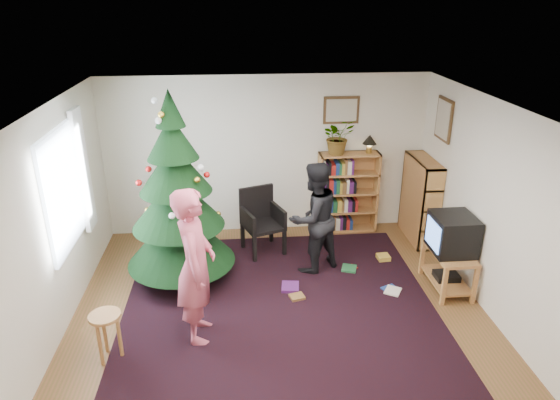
{
  "coord_description": "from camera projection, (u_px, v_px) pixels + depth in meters",
  "views": [
    {
      "loc": [
        -0.47,
        -4.94,
        3.6
      ],
      "look_at": [
        0.08,
        1.04,
        1.1
      ],
      "focal_mm": 32.0,
      "sensor_mm": 36.0,
      "label": 1
    }
  ],
  "objects": [
    {
      "name": "wall_right",
      "position": [
        499.0,
        215.0,
        5.7
      ],
      "size": [
        0.02,
        5.0,
        2.5
      ],
      "primitive_type": "cube",
      "color": "silver",
      "rests_on": "floor"
    },
    {
      "name": "potted_plant",
      "position": [
        338.0,
        137.0,
        7.61
      ],
      "size": [
        0.61,
        0.57,
        0.55
      ],
      "primitive_type": "imported",
      "rotation": [
        0.0,
        0.0,
        0.35
      ],
      "color": "gray",
      "rests_on": "bookshelf_back"
    },
    {
      "name": "picture_back",
      "position": [
        341.0,
        110.0,
        7.59
      ],
      "size": [
        0.55,
        0.03,
        0.42
      ],
      "color": "#4C3319",
      "rests_on": "wall_back"
    },
    {
      "name": "armchair",
      "position": [
        263.0,
        217.0,
        7.39
      ],
      "size": [
        0.68,
        0.7,
        0.97
      ],
      "rotation": [
        0.0,
        0.0,
        0.35
      ],
      "color": "black",
      "rests_on": "rug"
    },
    {
      "name": "bookshelf_right",
      "position": [
        420.0,
        199.0,
        7.7
      ],
      "size": [
        0.3,
        0.95,
        1.3
      ],
      "rotation": [
        0.0,
        0.0,
        1.57
      ],
      "color": "#BA8342",
      "rests_on": "floor"
    },
    {
      "name": "wall_left",
      "position": [
        47.0,
        233.0,
        5.28
      ],
      "size": [
        0.02,
        5.0,
        2.5
      ],
      "primitive_type": "cube",
      "color": "silver",
      "rests_on": "floor"
    },
    {
      "name": "curtain",
      "position": [
        83.0,
        170.0,
        6.38
      ],
      "size": [
        0.06,
        0.35,
        1.6
      ],
      "primitive_type": "cube",
      "color": "white",
      "rests_on": "wall_left"
    },
    {
      "name": "stool",
      "position": [
        106.0,
        325.0,
        5.17
      ],
      "size": [
        0.33,
        0.33,
        0.55
      ],
      "color": "#BA8342",
      "rests_on": "floor"
    },
    {
      "name": "window_pane",
      "position": [
        63.0,
        190.0,
        5.74
      ],
      "size": [
        0.04,
        1.2,
        1.4
      ],
      "primitive_type": "cube",
      "color": "silver",
      "rests_on": "wall_left"
    },
    {
      "name": "picture_right",
      "position": [
        444.0,
        119.0,
        7.04
      ],
      "size": [
        0.03,
        0.5,
        0.6
      ],
      "color": "#4C3319",
      "rests_on": "wall_right"
    },
    {
      "name": "rug",
      "position": [
        279.0,
        303.0,
        6.24
      ],
      "size": [
        3.8,
        3.6,
        0.02
      ],
      "primitive_type": "cube",
      "color": "black",
      "rests_on": "floor"
    },
    {
      "name": "crt_tv",
      "position": [
        452.0,
        234.0,
        6.29
      ],
      "size": [
        0.51,
        0.55,
        0.48
      ],
      "color": "black",
      "rests_on": "tv_stand"
    },
    {
      "name": "bookshelf_back",
      "position": [
        348.0,
        191.0,
        7.97
      ],
      "size": [
        0.95,
        0.3,
        1.3
      ],
      "color": "#BA8342",
      "rests_on": "floor"
    },
    {
      "name": "wall_front",
      "position": [
        318.0,
        390.0,
        3.19
      ],
      "size": [
        5.0,
        0.02,
        2.5
      ],
      "primitive_type": "cube",
      "color": "silver",
      "rests_on": "floor"
    },
    {
      "name": "ceiling",
      "position": [
        281.0,
        111.0,
        5.01
      ],
      "size": [
        5.0,
        5.0,
        0.0
      ],
      "primitive_type": "plane",
      "rotation": [
        3.14,
        0.0,
        0.0
      ],
      "color": "white",
      "rests_on": "wall_back"
    },
    {
      "name": "tv_stand",
      "position": [
        448.0,
        266.0,
        6.47
      ],
      "size": [
        0.45,
        0.82,
        0.55
      ],
      "color": "#BA8342",
      "rests_on": "floor"
    },
    {
      "name": "floor_clutter",
      "position": [
        351.0,
        279.0,
        6.72
      ],
      "size": [
        1.63,
        1.07,
        0.08
      ],
      "color": "#A51E19",
      "rests_on": "rug"
    },
    {
      "name": "person_by_chair",
      "position": [
        314.0,
        218.0,
        6.74
      ],
      "size": [
        0.96,
        0.89,
        1.57
      ],
      "primitive_type": "imported",
      "rotation": [
        0.0,
        0.0,
        3.65
      ],
      "color": "black",
      "rests_on": "rug"
    },
    {
      "name": "wall_back",
      "position": [
        266.0,
        156.0,
        7.79
      ],
      "size": [
        5.0,
        0.02,
        2.5
      ],
      "primitive_type": "cube",
      "color": "silver",
      "rests_on": "floor"
    },
    {
      "name": "christmas_tree",
      "position": [
        178.0,
        206.0,
        6.39
      ],
      "size": [
        1.42,
        1.42,
        2.57
      ],
      "rotation": [
        0.0,
        0.0,
        -0.16
      ],
      "color": "#3F2816",
      "rests_on": "rug"
    },
    {
      "name": "person_standing",
      "position": [
        196.0,
        266.0,
        5.34
      ],
      "size": [
        0.43,
        0.66,
        1.79
      ],
      "primitive_type": "imported",
      "rotation": [
        0.0,
        0.0,
        1.56
      ],
      "color": "#BB4A60",
      "rests_on": "rug"
    },
    {
      "name": "table_lamp",
      "position": [
        370.0,
        141.0,
        7.68
      ],
      "size": [
        0.22,
        0.22,
        0.29
      ],
      "color": "#A57F33",
      "rests_on": "bookshelf_back"
    },
    {
      "name": "floor",
      "position": [
        281.0,
        318.0,
        5.97
      ],
      "size": [
        5.0,
        5.0,
        0.0
      ],
      "primitive_type": "plane",
      "color": "brown",
      "rests_on": "ground"
    }
  ]
}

